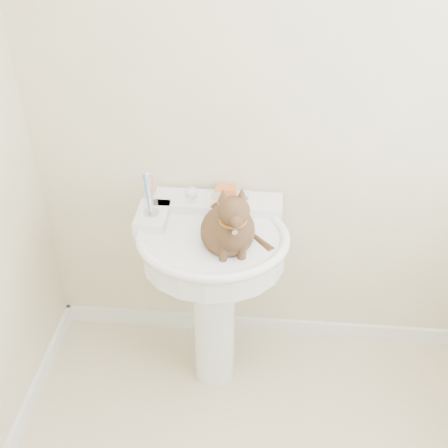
# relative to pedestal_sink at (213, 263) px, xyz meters

# --- Properties ---
(wall_back) EXTENTS (2.20, 0.00, 2.50)m
(wall_back) POSITION_rel_pedestal_sink_xyz_m (0.29, 0.29, 0.57)
(wall_back) COLOR beige
(wall_back) RESTS_ON ground
(baseboard_back) EXTENTS (2.20, 0.02, 0.09)m
(baseboard_back) POSITION_rel_pedestal_sink_xyz_m (0.29, 0.28, -0.64)
(baseboard_back) COLOR white
(baseboard_back) RESTS_ON floor
(pedestal_sink) EXTENTS (0.63, 0.62, 0.87)m
(pedestal_sink) POSITION_rel_pedestal_sink_xyz_m (0.00, 0.00, 0.00)
(pedestal_sink) COLOR white
(pedestal_sink) RESTS_ON floor
(faucet) EXTENTS (0.28, 0.12, 0.14)m
(faucet) POSITION_rel_pedestal_sink_xyz_m (0.00, 0.16, 0.23)
(faucet) COLOR silver
(faucet) RESTS_ON pedestal_sink
(soap_bar) EXTENTS (0.09, 0.06, 0.03)m
(soap_bar) POSITION_rel_pedestal_sink_xyz_m (0.03, 0.25, 0.20)
(soap_bar) COLOR #D86330
(soap_bar) RESTS_ON pedestal_sink
(toothbrush_cup) EXTENTS (0.07, 0.07, 0.19)m
(toothbrush_cup) POSITION_rel_pedestal_sink_xyz_m (-0.26, 0.07, 0.24)
(toothbrush_cup) COLOR silver
(toothbrush_cup) RESTS_ON pedestal_sink
(cat) EXTENTS (0.23, 0.29, 0.43)m
(cat) POSITION_rel_pedestal_sink_xyz_m (0.07, -0.07, 0.23)
(cat) COLOR brown
(cat) RESTS_ON pedestal_sink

